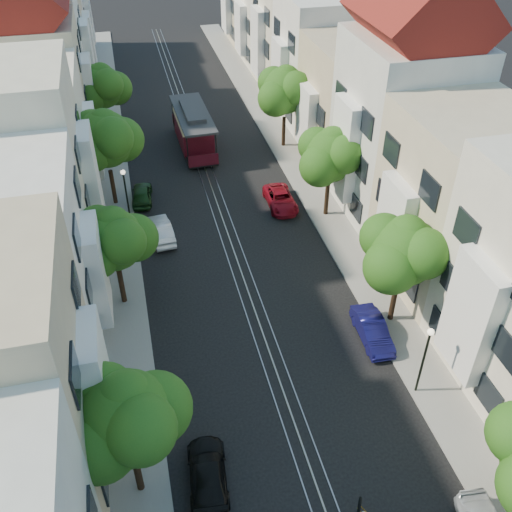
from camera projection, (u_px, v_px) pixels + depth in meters
ground at (206, 173)px, 45.31m from camera, size 200.00×200.00×0.00m
sidewalk_east at (294, 162)px, 46.63m from camera, size 2.50×80.00×0.12m
sidewalk_west at (114, 183)px, 43.92m from camera, size 2.50×80.00×0.12m
rail_left at (200, 173)px, 45.20m from camera, size 0.06×80.00×0.02m
rail_slot at (206, 172)px, 45.30m from camera, size 0.06×80.00×0.02m
rail_right at (213, 172)px, 45.41m from camera, size 0.06×80.00×0.02m
lane_line at (206, 173)px, 45.31m from camera, size 0.08×80.00×0.01m
townhouses_east at (354, 97)px, 44.30m from camera, size 7.75×72.00×12.00m
townhouses_west at (36, 129)px, 39.93m from camera, size 7.75×72.00×11.76m
tree_e_b at (404, 253)px, 29.12m from camera, size 4.93×4.08×6.68m
tree_e_c at (331, 157)px, 37.68m from camera, size 4.84×3.99×6.52m
tree_e_d at (286, 91)px, 45.99m from camera, size 5.01×4.16×6.85m
tree_w_a at (127, 419)px, 21.04m from camera, size 4.93×4.08×6.68m
tree_w_b at (115, 241)px, 30.49m from camera, size 4.72×3.87×6.27m
tree_w_c at (106, 140)px, 38.56m from camera, size 5.13×4.28×7.09m
tree_w_d at (102, 88)px, 47.32m from camera, size 4.84×3.99×6.52m
lamp_east at (426, 352)px, 26.26m from camera, size 0.32×0.32×4.16m
lamp_west at (126, 189)px, 37.78m from camera, size 0.32×0.32×4.16m
cable_car at (193, 127)px, 47.57m from camera, size 2.84×8.44×3.22m
parked_car_e_mid at (372, 330)px, 30.48m from camera, size 1.45×3.80×1.24m
parked_car_e_far at (281, 199)px, 41.05m from camera, size 1.97×4.15×1.14m
parked_car_w_near at (208, 473)px, 23.86m from camera, size 1.99×4.12×1.16m
parked_car_w_mid at (161, 230)px, 37.88m from camera, size 1.66×3.88×1.24m
parked_car_w_far at (142, 194)px, 41.59m from camera, size 1.77×3.63×1.19m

